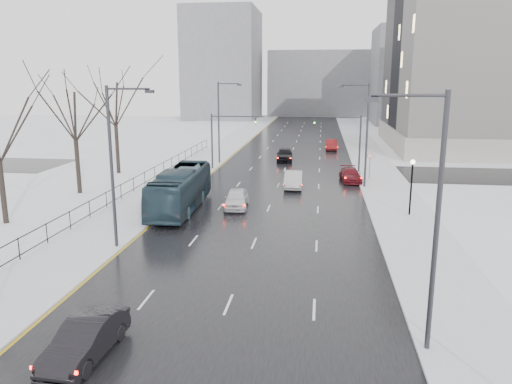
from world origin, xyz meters
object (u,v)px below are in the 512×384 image
at_px(streetlight_l_near, 115,160).
at_px(mast_signal_right, 350,137).
at_px(mast_signal_left, 221,135).
at_px(sedan_right_distant, 331,145).
at_px(sedan_center_near, 236,198).
at_px(tree_park_e, 119,174).
at_px(sedan_left_near, 86,339).
at_px(bus, 181,189).
at_px(streetlight_l_far, 220,119).
at_px(streetlight_r_near, 431,212).
at_px(lamppost_r_mid, 412,179).
at_px(sedan_center_far, 285,155).
at_px(streetlight_r_mid, 365,130).
at_px(tree_park_c, 7,224).
at_px(sedan_right_far, 350,175).
at_px(no_uturn_sign, 370,158).
at_px(sedan_right_near, 293,179).
at_px(tree_park_d, 80,194).

xyz_separation_m(streetlight_l_near, mast_signal_right, (15.49, 28.00, -1.51)).
xyz_separation_m(mast_signal_left, sedan_right_distant, (12.96, 18.34, -3.30)).
distance_m(sedan_center_near, sedan_right_distant, 36.44).
relative_size(tree_park_e, sedan_center_near, 2.98).
xyz_separation_m(sedan_left_near, bus, (-2.50, 21.94, 0.90)).
bearing_deg(sedan_center_near, streetlight_l_far, 99.96).
bearing_deg(mast_signal_left, sedan_left_near, -85.97).
distance_m(tree_park_e, streetlight_l_far, 14.01).
height_order(streetlight_r_near, lamppost_r_mid, streetlight_r_near).
relative_size(bus, sedan_center_far, 2.40).
xyz_separation_m(streetlight_r_mid, mast_signal_right, (-0.84, 8.00, -1.51)).
bearing_deg(streetlight_r_mid, sedan_left_near, -111.50).
relative_size(tree_park_c, mast_signal_left, 1.77).
xyz_separation_m(sedan_right_far, sedan_right_distant, (-1.57, 23.46, 0.08)).
bearing_deg(mast_signal_right, sedan_right_far, -91.41).
relative_size(lamppost_r_mid, no_uturn_sign, 1.59).
xyz_separation_m(sedan_right_near, sedan_center_far, (-2.04, 15.96, 0.04)).
distance_m(streetlight_r_mid, streetlight_l_far, 20.27).
xyz_separation_m(streetlight_l_far, mast_signal_right, (15.49, -4.00, -1.51)).
xyz_separation_m(mast_signal_right, mast_signal_left, (-14.65, 0.00, 0.00)).
relative_size(streetlight_l_near, mast_signal_right, 1.54).
bearing_deg(sedan_left_near, streetlight_l_near, 110.01).
distance_m(tree_park_d, sedan_center_near, 15.50).
xyz_separation_m(bus, sedan_center_near, (4.36, 1.08, -0.87)).
bearing_deg(sedan_right_far, sedan_center_far, 116.60).
relative_size(sedan_center_near, sedan_right_far, 0.96).
height_order(streetlight_l_near, sedan_right_near, streetlight_l_near).
bearing_deg(sedan_right_distant, sedan_right_far, -86.69).
distance_m(tree_park_e, sedan_right_distant, 32.68).
bearing_deg(sedan_center_near, sedan_left_near, -99.31).
height_order(tree_park_d, no_uturn_sign, tree_park_d).
bearing_deg(sedan_right_distant, tree_park_d, -126.44).
distance_m(mast_signal_left, sedan_right_distant, 22.70).
bearing_deg(sedan_right_near, tree_park_e, 164.59).
xyz_separation_m(no_uturn_sign, sedan_right_far, (-2.00, -1.12, -1.58)).
relative_size(streetlight_r_mid, streetlight_l_far, 1.00).
bearing_deg(bus, tree_park_c, -155.44).
xyz_separation_m(tree_park_c, streetlight_l_near, (10.33, -4.00, 5.62)).
bearing_deg(tree_park_e, sedan_right_far, -2.51).
relative_size(tree_park_d, streetlight_l_far, 1.25).
xyz_separation_m(streetlight_r_near, sedan_center_near, (-10.81, 20.85, -4.81)).
relative_size(sedan_left_near, sedan_right_near, 0.93).
distance_m(streetlight_r_mid, sedan_right_distant, 26.90).
xyz_separation_m(mast_signal_left, sedan_right_near, (8.87, -8.83, -3.26)).
bearing_deg(streetlight_l_near, sedan_left_near, -73.22).
distance_m(sedan_right_far, sedan_right_distant, 23.51).
distance_m(streetlight_r_near, sedan_right_far, 33.26).
distance_m(streetlight_l_far, bus, 22.60).
distance_m(streetlight_l_near, sedan_left_near, 13.59).
bearing_deg(no_uturn_sign, sedan_center_near, -132.01).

